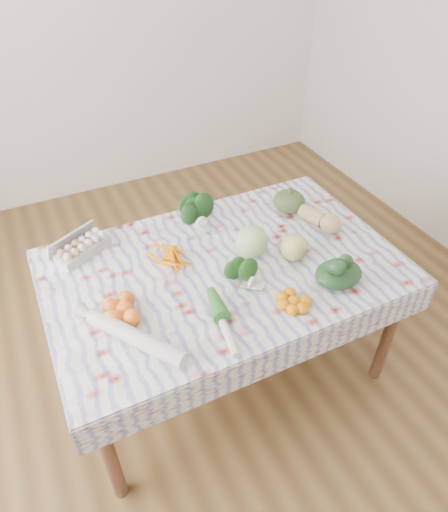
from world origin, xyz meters
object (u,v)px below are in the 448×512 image
at_px(cabbage, 252,242).
at_px(grapefruit, 294,247).
at_px(egg_carton, 83,248).
at_px(butternut_squash, 321,218).
at_px(dining_table, 224,278).
at_px(kabocha_squash, 289,201).

height_order(cabbage, grapefruit, cabbage).
distance_m(egg_carton, grapefruit, 1.02).
relative_size(egg_carton, cabbage, 1.76).
relative_size(cabbage, butternut_squash, 0.67).
xyz_separation_m(egg_carton, cabbage, (0.73, -0.36, 0.04)).
relative_size(dining_table, egg_carton, 5.81).
bearing_deg(grapefruit, kabocha_squash, 60.83).
bearing_deg(dining_table, kabocha_squash, 26.89).
relative_size(kabocha_squash, grapefruit, 1.32).
bearing_deg(dining_table, cabbage, 6.19).
relative_size(kabocha_squash, butternut_squash, 0.74).
relative_size(dining_table, butternut_squash, 6.80).
xyz_separation_m(dining_table, egg_carton, (-0.58, 0.37, 0.12)).
distance_m(egg_carton, butternut_squash, 1.21).
relative_size(egg_carton, butternut_squash, 1.17).
bearing_deg(kabocha_squash, butternut_squash, -71.83).
bearing_deg(cabbage, grapefruit, -34.05).
distance_m(egg_carton, cabbage, 0.82).
bearing_deg(egg_carton, grapefruit, -55.84).
bearing_deg(grapefruit, cabbage, 145.95).
height_order(kabocha_squash, butternut_squash, kabocha_squash).
xyz_separation_m(egg_carton, butternut_squash, (1.17, -0.31, 0.02)).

